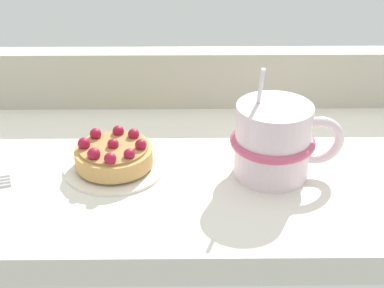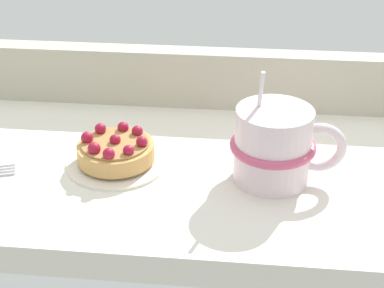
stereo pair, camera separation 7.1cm
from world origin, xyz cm
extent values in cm
cube|color=silver|center=(0.00, 0.00, -1.82)|extent=(83.49, 37.97, 3.64)
cube|color=#B2AD99|center=(0.00, 17.14, 4.26)|extent=(81.82, 3.70, 8.53)
cylinder|color=silver|center=(-6.89, -1.82, 0.40)|extent=(12.57, 12.57, 0.79)
cylinder|color=silver|center=(-6.89, -1.82, 0.20)|extent=(6.91, 6.91, 0.40)
cylinder|color=tan|center=(-6.89, -1.82, 1.85)|extent=(9.60, 9.60, 2.11)
cylinder|color=#A37942|center=(-6.89, -1.82, 3.05)|extent=(8.45, 8.45, 0.30)
sphere|color=maroon|center=(-6.89, -1.82, 3.52)|extent=(1.40, 1.40, 1.40)
sphere|color=maroon|center=(-3.48, -2.19, 3.64)|extent=(1.44, 1.44, 1.44)
sphere|color=maroon|center=(-4.58, 0.70, 3.54)|extent=(1.44, 1.44, 1.44)
sphere|color=maroon|center=(-6.61, 1.58, 3.52)|extent=(1.46, 1.46, 1.46)
sphere|color=maroon|center=(-9.33, 0.60, 3.67)|extent=(1.47, 1.47, 1.47)
sphere|color=maroon|center=(-10.42, -1.83, 3.63)|extent=(1.55, 1.55, 1.55)
sphere|color=maroon|center=(-8.88, -4.39, 3.61)|extent=(1.59, 1.59, 1.59)
sphere|color=maroon|center=(-6.82, -5.53, 3.67)|extent=(1.47, 1.47, 1.47)
sphere|color=maroon|center=(-4.71, -4.32, 3.55)|extent=(1.38, 1.38, 1.38)
cylinder|color=silver|center=(12.34, -3.11, 4.59)|extent=(9.04, 9.04, 9.19)
torus|color=#C64C70|center=(12.34, -3.11, 4.55)|extent=(10.19, 10.19, 1.10)
torus|color=silver|center=(17.76, -3.11, 4.59)|extent=(6.32, 1.17, 6.32)
cylinder|color=silver|center=(10.53, -2.43, 10.33)|extent=(0.95, 2.02, 6.98)
camera|label=1|loc=(2.10, -64.32, 38.32)|focal=54.97mm
camera|label=2|loc=(9.16, -63.98, 38.32)|focal=54.97mm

